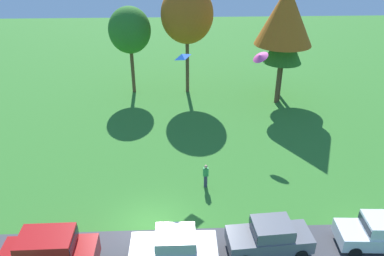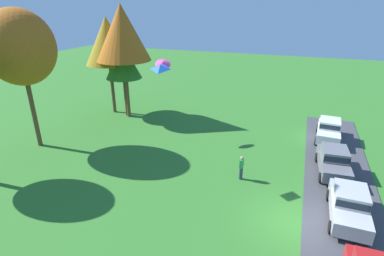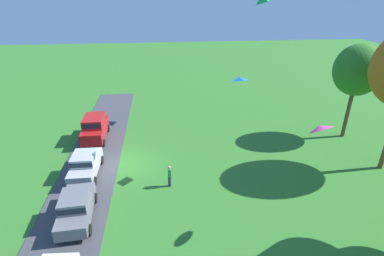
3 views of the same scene
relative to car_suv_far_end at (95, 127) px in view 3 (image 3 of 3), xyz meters
name	(u,v)px [view 3 (image 3 of 3)]	position (x,y,z in m)	size (l,w,h in m)	color
ground_plane	(125,163)	(4.67, 3.13, -1.30)	(120.00, 120.00, 0.00)	#337528
pavement_strip	(92,165)	(4.67, 0.44, -1.27)	(36.00, 4.40, 0.06)	#424247
car_suv_far_end	(95,127)	(0.00, 0.00, 0.00)	(4.62, 2.08, 2.28)	red
car_sedan_by_flagpole	(85,164)	(6.14, 0.38, -0.25)	(4.42, 1.98, 1.84)	#B7B7BC
car_sedan_near_entrance	(76,207)	(11.15, 0.87, -0.25)	(4.51, 2.20, 1.84)	slate
person_on_lawn	(170,176)	(8.22, 6.70, -0.42)	(0.36, 0.24, 1.71)	#2D334C
tree_center_back	(358,70)	(1.86, 23.84, 5.23)	(4.20, 4.20, 8.87)	brown
kite_delta_trailing_tail	(320,128)	(12.98, 14.57, 5.27)	(1.27, 1.27, 0.26)	#EA4C9E
kite_diamond_near_flag	(239,79)	(6.82, 11.76, 6.23)	(0.94, 0.92, 0.27)	blue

